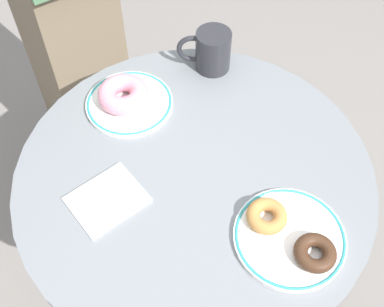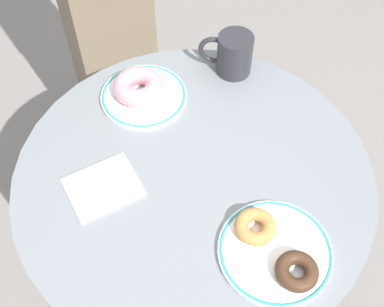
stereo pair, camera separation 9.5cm
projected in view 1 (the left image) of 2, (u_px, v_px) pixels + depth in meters
name	position (u px, v px, depth m)	size (l,w,h in m)	color
ground_plane	(194.00, 294.00, 1.57)	(7.00, 7.00, 0.02)	gray
cafe_table	(194.00, 224.00, 1.17)	(0.74, 0.74, 0.72)	slate
plate_left	(129.00, 103.00, 1.08)	(0.20, 0.20, 0.01)	white
plate_right	(290.00, 237.00, 0.89)	(0.21, 0.21, 0.01)	white
donut_pink_frosted	(123.00, 94.00, 1.06)	(0.11, 0.11, 0.04)	pink
donut_chocolate	(315.00, 253.00, 0.85)	(0.08, 0.08, 0.03)	#422819
donut_old_fashioned	(267.00, 216.00, 0.89)	(0.08, 0.08, 0.03)	#BC7F42
paper_napkin	(107.00, 199.00, 0.94)	(0.11, 0.14, 0.01)	white
coffee_mug	(211.00, 50.00, 1.12)	(0.11, 0.11, 0.10)	#28282D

